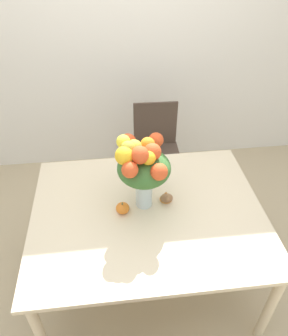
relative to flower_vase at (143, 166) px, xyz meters
The scene contains 7 objects.
ground_plane 1.05m from the flower_vase, 68.66° to the right, with size 12.00×12.00×0.00m, color tan.
wall_back 1.56m from the flower_vase, 89.00° to the left, with size 8.00×0.06×2.70m.
dining_table 0.40m from the flower_vase, 68.66° to the right, with size 1.49×1.19×0.72m.
flower_vase is the anchor object (origin of this frame).
pumpkin 0.32m from the flower_vase, 157.15° to the right, with size 0.09×0.09×0.08m.
turkey_figurine 0.33m from the flower_vase, ahead, with size 0.08×0.11×0.07m.
dining_chair_near_window 1.09m from the flower_vase, 75.75° to the left, with size 0.43×0.43×0.91m.
Camera 1 is at (-0.20, -1.46, 2.27)m, focal length 35.00 mm.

